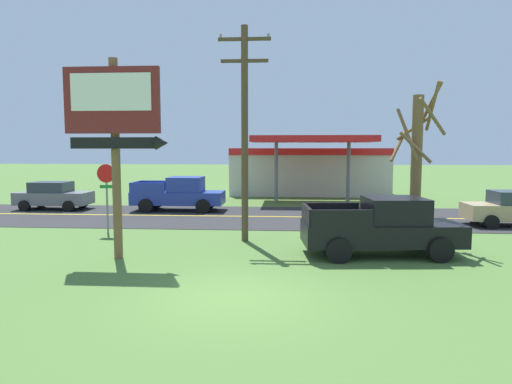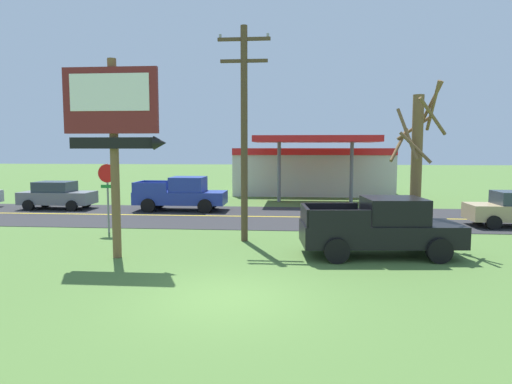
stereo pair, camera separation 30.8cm
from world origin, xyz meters
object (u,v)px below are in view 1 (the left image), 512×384
(motel_sign, at_px, (115,121))
(bare_tree, at_px, (416,163))
(pickup_black_parked_on_lawn, at_px, (383,227))
(pickup_blue_on_road, at_px, (179,194))
(stop_sign, at_px, (106,186))
(car_grey_far_lane, at_px, (53,196))
(utility_pole, at_px, (245,127))
(gas_station, at_px, (308,169))

(motel_sign, xyz_separation_m, bare_tree, (10.25, 3.10, -1.39))
(pickup_black_parked_on_lawn, relative_size, pickup_blue_on_road, 1.03)
(motel_sign, xyz_separation_m, stop_sign, (-2.11, 4.24, -2.42))
(car_grey_far_lane, bearing_deg, motel_sign, -53.95)
(utility_pole, bearing_deg, motel_sign, -140.23)
(car_grey_far_lane, bearing_deg, pickup_black_parked_on_lawn, -31.20)
(pickup_blue_on_road, distance_m, car_grey_far_lane, 7.54)
(motel_sign, relative_size, car_grey_far_lane, 1.53)
(bare_tree, bearing_deg, stop_sign, 174.74)
(stop_sign, xyz_separation_m, bare_tree, (12.35, -1.14, 1.03))
(gas_station, height_order, car_grey_far_lane, gas_station)
(stop_sign, bearing_deg, pickup_black_parked_on_lawn, -16.13)
(gas_station, xyz_separation_m, pickup_black_parked_on_lawn, (1.61, -20.81, -0.98))
(stop_sign, xyz_separation_m, pickup_blue_on_road, (1.34, 7.16, -1.06))
(bare_tree, relative_size, gas_station, 0.50)
(stop_sign, height_order, utility_pole, utility_pole)
(motel_sign, bearing_deg, car_grey_far_lane, 126.05)
(gas_station, bearing_deg, utility_pole, -99.81)
(car_grey_far_lane, bearing_deg, gas_station, 34.43)
(bare_tree, bearing_deg, utility_pole, 179.33)
(pickup_black_parked_on_lawn, distance_m, car_grey_far_lane, 19.84)
(pickup_black_parked_on_lawn, bearing_deg, gas_station, 94.42)
(stop_sign, height_order, pickup_black_parked_on_lawn, stop_sign)
(stop_sign, distance_m, bare_tree, 12.45)
(motel_sign, height_order, pickup_blue_on_road, motel_sign)
(utility_pole, height_order, pickup_black_parked_on_lawn, utility_pole)
(utility_pole, relative_size, bare_tree, 1.35)
(utility_pole, xyz_separation_m, gas_station, (3.24, 18.75, -2.44))
(motel_sign, relative_size, pickup_black_parked_on_lawn, 1.20)
(stop_sign, bearing_deg, gas_station, 62.60)
(utility_pole, distance_m, pickup_blue_on_road, 10.02)
(stop_sign, relative_size, gas_station, 0.25)
(motel_sign, bearing_deg, stop_sign, 116.42)
(utility_pole, relative_size, pickup_blue_on_road, 1.57)
(utility_pole, xyz_separation_m, pickup_black_parked_on_lawn, (4.85, -2.05, -3.42))
(gas_station, distance_m, pickup_black_parked_on_lawn, 20.89)
(gas_station, bearing_deg, motel_sign, -107.85)
(motel_sign, xyz_separation_m, pickup_black_parked_on_lawn, (8.67, 1.12, -3.48))
(gas_station, xyz_separation_m, car_grey_far_lane, (-15.36, -10.53, -1.11))
(bare_tree, xyz_separation_m, gas_station, (-3.18, 18.83, -1.12))
(utility_pole, height_order, bare_tree, utility_pole)
(bare_tree, distance_m, pickup_blue_on_road, 13.94)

